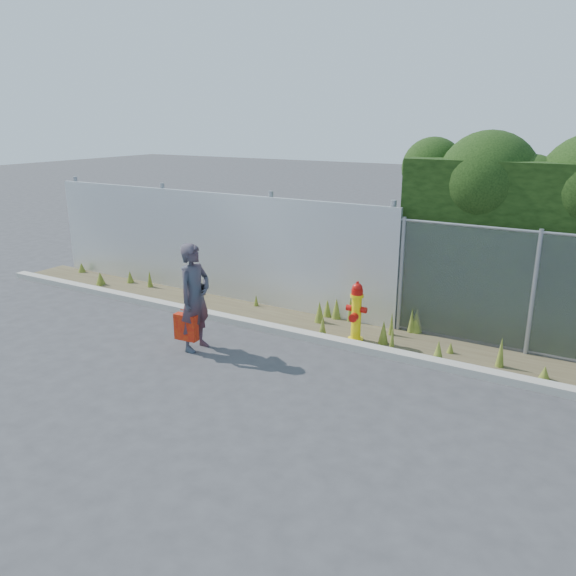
# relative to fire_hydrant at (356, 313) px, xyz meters

# --- Properties ---
(ground) EXTENTS (80.00, 80.00, 0.00)m
(ground) POSITION_rel_fire_hydrant_xyz_m (-0.60, -2.13, -0.51)
(ground) COLOR #373639
(ground) RESTS_ON ground
(curb) EXTENTS (16.00, 0.22, 0.12)m
(curb) POSITION_rel_fire_hydrant_xyz_m (-0.60, -0.33, -0.45)
(curb) COLOR #A29E92
(curb) RESTS_ON ground
(weed_strip) EXTENTS (16.00, 1.36, 0.54)m
(weed_strip) POSITION_rel_fire_hydrant_xyz_m (-0.45, 0.37, -0.40)
(weed_strip) COLOR #4C412B
(weed_strip) RESTS_ON ground
(corrugated_fence) EXTENTS (8.50, 0.21, 2.30)m
(corrugated_fence) POSITION_rel_fire_hydrant_xyz_m (-3.85, 0.88, 0.59)
(corrugated_fence) COLOR silver
(corrugated_fence) RESTS_ON ground
(fire_hydrant) EXTENTS (0.35, 0.32, 1.06)m
(fire_hydrant) POSITION_rel_fire_hydrant_xyz_m (0.00, 0.00, 0.00)
(fire_hydrant) COLOR yellow
(fire_hydrant) RESTS_ON ground
(woman) EXTENTS (0.44, 0.65, 1.77)m
(woman) POSITION_rel_fire_hydrant_xyz_m (-2.13, -1.61, 0.37)
(woman) COLOR #0F5563
(woman) RESTS_ON ground
(red_tote_bag) EXTENTS (0.39, 0.14, 0.51)m
(red_tote_bag) POSITION_rel_fire_hydrant_xyz_m (-2.20, -1.77, -0.10)
(red_tote_bag) COLOR #B20A0B
(black_shoulder_bag) EXTENTS (0.23, 0.09, 0.17)m
(black_shoulder_bag) POSITION_rel_fire_hydrant_xyz_m (-2.14, -1.48, 0.48)
(black_shoulder_bag) COLOR black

